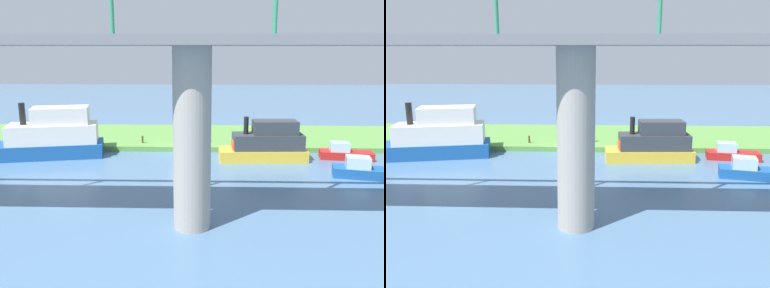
{
  "view_description": "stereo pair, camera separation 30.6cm",
  "coord_description": "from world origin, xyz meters",
  "views": [
    {
      "loc": [
        -2.11,
        37.75,
        9.75
      ],
      "look_at": [
        -1.11,
        5.0,
        2.0
      ],
      "focal_mm": 36.98,
      "sensor_mm": 36.0,
      "label": 1
    },
    {
      "loc": [
        -2.42,
        37.74,
        9.75
      ],
      "look_at": [
        -1.11,
        5.0,
        2.0
      ],
      "focal_mm": 36.98,
      "sensor_mm": 36.0,
      "label": 2
    }
  ],
  "objects": [
    {
      "name": "mooring_post",
      "position": [
        4.19,
        -1.68,
        0.87
      ],
      "size": [
        0.2,
        0.2,
        0.73
      ],
      "primitive_type": "cylinder",
      "color": "brown",
      "rests_on": "grassy_bank"
    },
    {
      "name": "bridge_pylon",
      "position": [
        -1.47,
        16.94,
        5.0
      ],
      "size": [
        2.07,
        2.07,
        10.01
      ],
      "primitive_type": "cylinder",
      "color": "#9E998E",
      "rests_on": "ground"
    },
    {
      "name": "houseboat_blue",
      "position": [
        -14.74,
        7.57,
        0.59
      ],
      "size": [
        5.23,
        2.83,
        1.65
      ],
      "color": "#195199",
      "rests_on": "ground"
    },
    {
      "name": "motorboat_white",
      "position": [
        -15.11,
        2.05,
        0.56
      ],
      "size": [
        4.88,
        2.36,
        1.56
      ],
      "color": "red",
      "rests_on": "ground"
    },
    {
      "name": "grassy_bank",
      "position": [
        0.0,
        -6.0,
        0.25
      ],
      "size": [
        80.0,
        12.0,
        0.5
      ],
      "primitive_type": "cube",
      "color": "#5B9342",
      "rests_on": "ground"
    },
    {
      "name": "person_on_bank",
      "position": [
        -2.23,
        -2.3,
        1.2
      ],
      "size": [
        0.51,
        0.51,
        1.39
      ],
      "color": "#2D334C",
      "rests_on": "grassy_bank"
    },
    {
      "name": "motorboat_red",
      "position": [
        12.17,
        2.06,
        1.9
      ],
      "size": [
        10.52,
        5.28,
        5.14
      ],
      "color": "#195199",
      "rests_on": "ground"
    },
    {
      "name": "bridge_span",
      "position": [
        -1.47,
        16.92,
        10.51
      ],
      "size": [
        63.37,
        4.3,
        3.25
      ],
      "color": "slate",
      "rests_on": "bridge_pylon"
    },
    {
      "name": "ground_plane",
      "position": [
        0.0,
        0.0,
        0.0
      ],
      "size": [
        160.0,
        160.0,
        0.0
      ],
      "primitive_type": "plane",
      "color": "#4C7093"
    },
    {
      "name": "skiff_small",
      "position": [
        -7.74,
        2.66,
        1.48
      ],
      "size": [
        7.94,
        2.95,
        4.0
      ],
      "color": "gold",
      "rests_on": "ground"
    }
  ]
}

